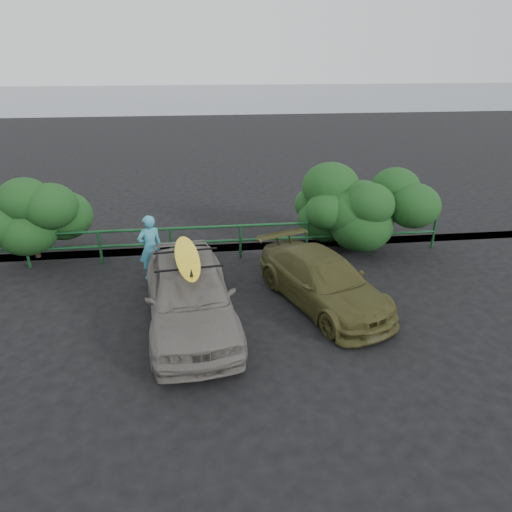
{
  "coord_description": "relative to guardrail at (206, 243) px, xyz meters",
  "views": [
    {
      "loc": [
        -0.04,
        -7.38,
        5.55
      ],
      "look_at": [
        1.15,
        2.4,
        1.18
      ],
      "focal_mm": 32.0,
      "sensor_mm": 36.0,
      "label": 1
    }
  ],
  "objects": [
    {
      "name": "ground",
      "position": [
        0.0,
        -5.0,
        -0.52
      ],
      "size": [
        80.0,
        80.0,
        0.0
      ],
      "primitive_type": "plane",
      "color": "black"
    },
    {
      "name": "ocean",
      "position": [
        0.0,
        55.0,
        -0.52
      ],
      "size": [
        200.0,
        200.0,
        0.0
      ],
      "primitive_type": "plane",
      "color": "slate",
      "rests_on": "ground"
    },
    {
      "name": "guardrail",
      "position": [
        0.0,
        0.0,
        0.0
      ],
      "size": [
        14.0,
        0.08,
        1.04
      ],
      "primitive_type": null,
      "color": "#12411F",
      "rests_on": "ground"
    },
    {
      "name": "shrub_left",
      "position": [
        -4.8,
        0.4,
        0.72
      ],
      "size": [
        3.2,
        2.4,
        2.48
      ],
      "primitive_type": null,
      "color": "#194419",
      "rests_on": "ground"
    },
    {
      "name": "shrub_right",
      "position": [
        5.0,
        0.5,
        0.66
      ],
      "size": [
        3.2,
        2.4,
        2.36
      ],
      "primitive_type": null,
      "color": "#194419",
      "rests_on": "ground"
    },
    {
      "name": "sedan",
      "position": [
        -0.43,
        -3.53,
        0.27
      ],
      "size": [
        2.33,
        4.79,
        1.57
      ],
      "primitive_type": "imported",
      "rotation": [
        0.0,
        0.0,
        0.1
      ],
      "color": "slate",
      "rests_on": "ground"
    },
    {
      "name": "olive_vehicle",
      "position": [
        2.72,
        -2.95,
        0.08
      ],
      "size": [
        3.04,
        4.49,
        1.21
      ],
      "primitive_type": "imported",
      "rotation": [
        0.0,
        0.0,
        0.36
      ],
      "color": "#43421D",
      "rests_on": "ground"
    },
    {
      "name": "man",
      "position": [
        -1.47,
        -1.07,
        0.37
      ],
      "size": [
        0.76,
        0.65,
        1.78
      ],
      "primitive_type": "imported",
      "rotation": [
        0.0,
        0.0,
        3.54
      ],
      "color": "teal",
      "rests_on": "ground"
    },
    {
      "name": "roof_rack",
      "position": [
        -0.43,
        -3.53,
        1.08
      ],
      "size": [
        1.49,
        1.11,
        0.05
      ],
      "primitive_type": null,
      "rotation": [
        0.0,
        0.0,
        0.1
      ],
      "color": "black",
      "rests_on": "sedan"
    },
    {
      "name": "surfboard",
      "position": [
        -0.43,
        -3.53,
        1.14
      ],
      "size": [
        0.75,
        2.46,
        0.07
      ],
      "primitive_type": "ellipsoid",
      "rotation": [
        0.0,
        0.0,
        0.1
      ],
      "color": "yellow",
      "rests_on": "roof_rack"
    }
  ]
}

